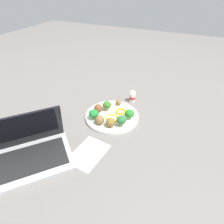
{
  "coord_description": "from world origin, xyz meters",
  "views": [
    {
      "loc": [
        -0.72,
        -0.33,
        0.62
      ],
      "look_at": [
        0.0,
        0.0,
        0.04
      ],
      "focal_mm": 30.18,
      "sensor_mm": 36.0,
      "label": 1
    }
  ],
  "objects_px": {
    "pepper_ring_far_rim": "(112,118)",
    "knife": "(93,153)",
    "laptop": "(29,152)",
    "napkin": "(89,153)",
    "meatball_back_left": "(110,122)",
    "meatball_mid_left": "(119,102)",
    "broccoli_floret_center": "(94,114)",
    "fork": "(86,149)",
    "yogurt_bottle": "(132,97)",
    "broccoli_floret_far_rim": "(107,105)",
    "broccoli_floret_front_right": "(130,114)",
    "meatball_front_left": "(100,120)",
    "pepper_ring_center": "(121,111)",
    "broccoli_floret_back_left": "(121,120)",
    "plate": "(112,116)",
    "meatball_front_right": "(98,108)"
  },
  "relations": [
    {
      "from": "broccoli_floret_far_rim",
      "to": "knife",
      "type": "xyz_separation_m",
      "value": [
        -0.3,
        -0.08,
        -0.04
      ]
    },
    {
      "from": "laptop",
      "to": "broccoli_floret_center",
      "type": "bearing_deg",
      "value": -20.25
    },
    {
      "from": "knife",
      "to": "laptop",
      "type": "height_order",
      "value": "laptop"
    },
    {
      "from": "broccoli_floret_far_rim",
      "to": "pepper_ring_far_rim",
      "type": "height_order",
      "value": "broccoli_floret_far_rim"
    },
    {
      "from": "broccoli_floret_center",
      "to": "laptop",
      "type": "bearing_deg",
      "value": 159.75
    },
    {
      "from": "meatball_back_left",
      "to": "laptop",
      "type": "xyz_separation_m",
      "value": [
        -0.31,
        0.22,
        -0.0
      ]
    },
    {
      "from": "knife",
      "to": "laptop",
      "type": "relative_size",
      "value": 0.38
    },
    {
      "from": "broccoli_floret_center",
      "to": "pepper_ring_center",
      "type": "bearing_deg",
      "value": -43.36
    },
    {
      "from": "pepper_ring_far_rim",
      "to": "meatball_mid_left",
      "type": "bearing_deg",
      "value": 8.56
    },
    {
      "from": "meatball_front_right",
      "to": "meatball_front_left",
      "type": "xyz_separation_m",
      "value": [
        -0.09,
        -0.06,
        0.0
      ]
    },
    {
      "from": "pepper_ring_far_rim",
      "to": "knife",
      "type": "distance_m",
      "value": 0.24
    },
    {
      "from": "plate",
      "to": "meatball_back_left",
      "type": "height_order",
      "value": "meatball_back_left"
    },
    {
      "from": "yogurt_bottle",
      "to": "broccoli_floret_far_rim",
      "type": "bearing_deg",
      "value": 151.85
    },
    {
      "from": "meatball_front_right",
      "to": "plate",
      "type": "bearing_deg",
      "value": -87.82
    },
    {
      "from": "plate",
      "to": "broccoli_floret_front_right",
      "type": "height_order",
      "value": "broccoli_floret_front_right"
    },
    {
      "from": "napkin",
      "to": "meatball_back_left",
      "type": "bearing_deg",
      "value": -5.12
    },
    {
      "from": "pepper_ring_center",
      "to": "fork",
      "type": "bearing_deg",
      "value": 173.33
    },
    {
      "from": "meatball_mid_left",
      "to": "yogurt_bottle",
      "type": "distance_m",
      "value": 0.1
    },
    {
      "from": "pepper_ring_far_rim",
      "to": "fork",
      "type": "height_order",
      "value": "pepper_ring_far_rim"
    },
    {
      "from": "pepper_ring_far_rim",
      "to": "napkin",
      "type": "relative_size",
      "value": 0.38
    },
    {
      "from": "meatball_front_left",
      "to": "fork",
      "type": "relative_size",
      "value": 0.38
    },
    {
      "from": "broccoli_floret_front_right",
      "to": "knife",
      "type": "xyz_separation_m",
      "value": [
        -0.28,
        0.06,
        -0.04
      ]
    },
    {
      "from": "yogurt_bottle",
      "to": "laptop",
      "type": "distance_m",
      "value": 0.63
    },
    {
      "from": "broccoli_floret_front_right",
      "to": "laptop",
      "type": "xyz_separation_m",
      "value": [
        -0.4,
        0.28,
        -0.01
      ]
    },
    {
      "from": "meatball_mid_left",
      "to": "pepper_ring_center",
      "type": "distance_m",
      "value": 0.07
    },
    {
      "from": "meatball_front_left",
      "to": "plate",
      "type": "bearing_deg",
      "value": -15.86
    },
    {
      "from": "meatball_front_left",
      "to": "napkin",
      "type": "bearing_deg",
      "value": -167.73
    },
    {
      "from": "plate",
      "to": "pepper_ring_center",
      "type": "xyz_separation_m",
      "value": [
        0.04,
        -0.03,
        0.01
      ]
    },
    {
      "from": "broccoli_floret_front_right",
      "to": "meatball_mid_left",
      "type": "height_order",
      "value": "broccoli_floret_front_right"
    },
    {
      "from": "broccoli_floret_back_left",
      "to": "knife",
      "type": "bearing_deg",
      "value": 168.19
    },
    {
      "from": "napkin",
      "to": "broccoli_floret_back_left",
      "type": "bearing_deg",
      "value": -16.41
    },
    {
      "from": "broccoli_floret_back_left",
      "to": "meatball_front_left",
      "type": "distance_m",
      "value": 0.11
    },
    {
      "from": "broccoli_floret_center",
      "to": "pepper_ring_far_rim",
      "type": "bearing_deg",
      "value": -64.57
    },
    {
      "from": "plate",
      "to": "napkin",
      "type": "relative_size",
      "value": 1.65
    },
    {
      "from": "plate",
      "to": "napkin",
      "type": "bearing_deg",
      "value": -177.1
    },
    {
      "from": "meatball_front_left",
      "to": "pepper_ring_center",
      "type": "height_order",
      "value": "meatball_front_left"
    },
    {
      "from": "meatball_mid_left",
      "to": "napkin",
      "type": "xyz_separation_m",
      "value": [
        -0.37,
        -0.02,
        -0.03
      ]
    },
    {
      "from": "broccoli_floret_center",
      "to": "fork",
      "type": "height_order",
      "value": "broccoli_floret_center"
    },
    {
      "from": "pepper_ring_center",
      "to": "knife",
      "type": "xyz_separation_m",
      "value": [
        -0.31,
        -0.0,
        -0.01
      ]
    },
    {
      "from": "meatball_back_left",
      "to": "broccoli_floret_far_rim",
      "type": "bearing_deg",
      "value": 32.54
    },
    {
      "from": "plate",
      "to": "meatball_front_left",
      "type": "distance_m",
      "value": 0.1
    },
    {
      "from": "plate",
      "to": "fork",
      "type": "bearing_deg",
      "value": 179.31
    },
    {
      "from": "napkin",
      "to": "pepper_ring_far_rim",
      "type": "bearing_deg",
      "value": 0.28
    },
    {
      "from": "broccoli_floret_front_right",
      "to": "meatball_front_right",
      "type": "relative_size",
      "value": 1.17
    },
    {
      "from": "plate",
      "to": "napkin",
      "type": "height_order",
      "value": "plate"
    },
    {
      "from": "broccoli_floret_back_left",
      "to": "laptop",
      "type": "distance_m",
      "value": 0.43
    },
    {
      "from": "plate",
      "to": "knife",
      "type": "xyz_separation_m",
      "value": [
        -0.26,
        -0.03,
        -0.0
      ]
    },
    {
      "from": "plate",
      "to": "meatball_front_left",
      "type": "bearing_deg",
      "value": 164.14
    },
    {
      "from": "pepper_ring_far_rim",
      "to": "knife",
      "type": "height_order",
      "value": "pepper_ring_far_rim"
    },
    {
      "from": "broccoli_floret_back_left",
      "to": "broccoli_floret_front_right",
      "type": "relative_size",
      "value": 1.02
    }
  ]
}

